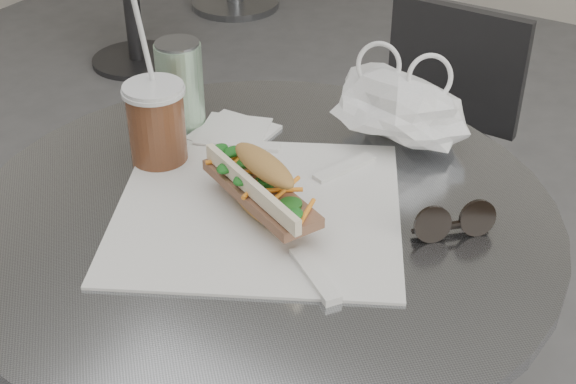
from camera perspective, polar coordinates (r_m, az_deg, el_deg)
The scene contains 9 objects.
cafe_table at distance 1.20m, azimuth -1.61°, elevation -12.07°, with size 0.76×0.76×0.74m.
chair_far at distance 1.79m, azimuth 9.04°, elevation -0.67°, with size 0.39×0.39×0.73m.
sandwich_paper at distance 1.02m, azimuth -2.16°, elevation -1.22°, with size 0.36×0.34×0.00m, color white.
banh_mi at distance 0.99m, azimuth -1.87°, elevation 0.35°, with size 0.25×0.19×0.08m.
iced_coffee at distance 1.11m, azimuth -9.34°, elevation 4.91°, with size 0.09×0.09×0.25m.
sunglasses at distance 0.99m, azimuth 11.72°, elevation -2.18°, with size 0.09×0.09×0.05m.
plastic_bag at distance 1.17m, azimuth 7.67°, elevation 5.89°, with size 0.19×0.15×0.10m, color white, non-canonical shape.
napkin_stack at distance 1.19m, azimuth -3.89°, elevation 4.24°, with size 0.12×0.12×0.01m.
drink_can at distance 1.20m, azimuth -7.68°, elevation 7.61°, with size 0.07×0.07×0.13m.
Camera 1 is at (0.47, -0.50, 1.32)m, focal length 50.00 mm.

